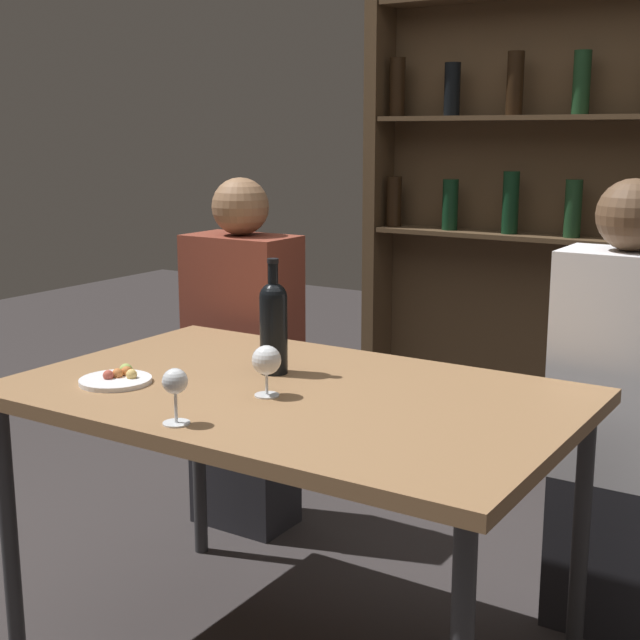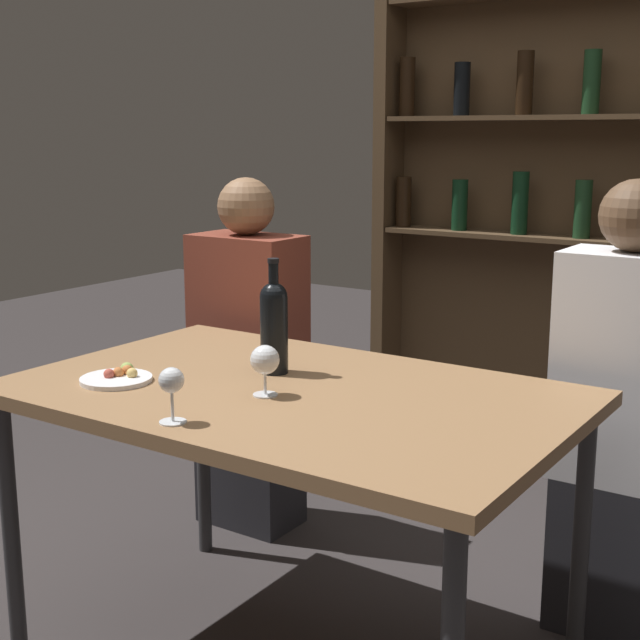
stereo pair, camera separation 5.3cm
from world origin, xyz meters
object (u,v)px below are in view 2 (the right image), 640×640
object	(u,v)px
wine_glass_1	(265,361)
seated_person_left	(249,365)
wine_bottle	(274,323)
food_plate_0	(118,377)
wine_glass_0	(172,384)
seated_person_right	(621,426)

from	to	relation	value
wine_glass_1	seated_person_left	world-z (taller)	seated_person_left
wine_bottle	food_plate_0	bearing A→B (deg)	-134.55
wine_glass_0	seated_person_left	distance (m)	1.18
seated_person_left	wine_bottle	bearing A→B (deg)	-46.35
wine_glass_0	wine_bottle	bearing A→B (deg)	97.92
wine_glass_1	food_plate_0	xyz separation A→B (m)	(-0.39, -0.11, -0.08)
food_plate_0	seated_person_right	bearing A→B (deg)	38.56
wine_bottle	wine_glass_1	xyz separation A→B (m)	(0.11, -0.18, -0.05)
wine_bottle	seated_person_left	distance (m)	0.81
seated_person_left	seated_person_right	bearing A→B (deg)	0.00
wine_bottle	wine_glass_0	distance (m)	0.46
wine_bottle	food_plate_0	xyz separation A→B (m)	(-0.28, -0.29, -0.12)
wine_glass_1	wine_bottle	bearing A→B (deg)	120.57
wine_bottle	seated_person_right	bearing A→B (deg)	35.60
seated_person_right	wine_glass_0	bearing A→B (deg)	-124.87
wine_bottle	wine_glass_1	distance (m)	0.21
wine_glass_1	wine_glass_0	bearing A→B (deg)	-98.88
seated_person_left	wine_glass_0	bearing A→B (deg)	-59.78
wine_glass_0	seated_person_left	xyz separation A→B (m)	(-0.58, 1.00, -0.27)
wine_glass_1	seated_person_right	bearing A→B (deg)	47.94
seated_person_right	wine_bottle	bearing A→B (deg)	-144.40
wine_glass_0	wine_glass_1	distance (m)	0.28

